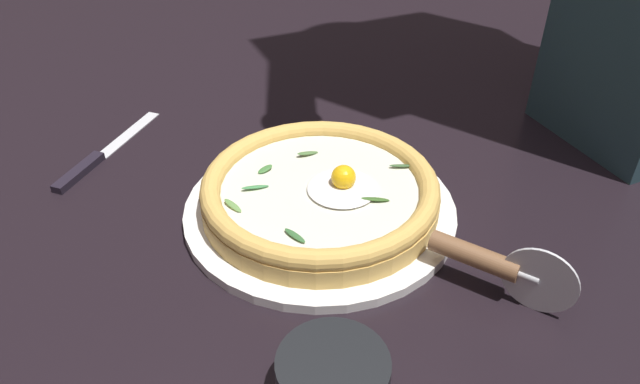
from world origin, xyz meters
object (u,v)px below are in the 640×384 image
pizza_cutter (492,263)px  pizza (320,191)px  side_bowl (336,378)px  table_knife (95,160)px

pizza_cutter → pizza: bearing=-45.9°
side_bowl → table_knife: side_bowl is taller
pizza_cutter → table_knife: size_ratio=0.60×
pizza → side_bowl: bearing=83.6°
side_bowl → table_knife: 0.48m
pizza → pizza_cutter: (-0.15, 0.15, 0.00)m
pizza_cutter → table_knife: 0.53m
table_knife → side_bowl: bearing=121.8°
pizza → side_bowl: 0.25m
pizza → pizza_cutter: size_ratio=2.34×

